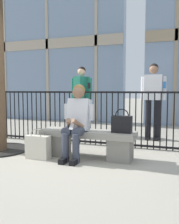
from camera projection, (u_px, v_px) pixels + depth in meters
The scene contains 9 objects.
ground_plane at pixel (87, 157), 4.12m from camera, with size 60.00×60.00×0.00m, color #A8A091.
stone_bench at pixel (87, 141), 4.09m from camera, with size 1.60×0.44×0.45m.
seated_person_with_phone at pixel (77, 119), 3.99m from camera, with size 0.52×0.66×1.21m.
handbag_on_bench at pixel (122, 124), 3.86m from camera, with size 0.31×0.15×0.38m.
shopping_bag at pixel (38, 147), 4.02m from camera, with size 0.40×0.18×0.49m.
bystander_at_railing at pixel (153, 95), 5.51m from camera, with size 0.55×0.27×1.71m.
bystander_further_back at pixel (82, 95), 6.24m from camera, with size 0.55×0.43×1.71m.
plaza_railing at pixel (104, 118), 4.96m from camera, with size 8.26×0.04×1.10m.
building_facade_left at pixel (7, 3), 9.65m from camera, with size 9.42×0.43×9.00m.
Camera 1 is at (1.41, -3.78, 1.11)m, focal length 39.49 mm.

